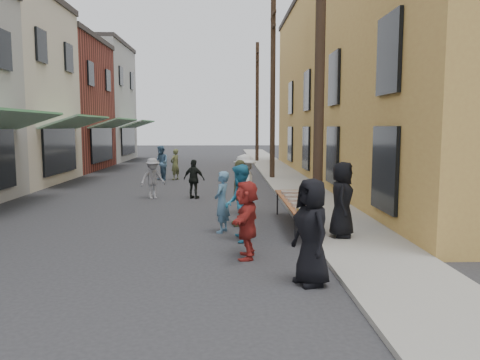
{
  "coord_description": "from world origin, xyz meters",
  "views": [
    {
      "loc": [
        1.94,
        -8.93,
        2.68
      ],
      "look_at": [
        2.3,
        3.19,
        1.3
      ],
      "focal_mm": 35.0,
      "sensor_mm": 36.0,
      "label": 1
    }
  ],
  "objects": [
    {
      "name": "catering_tray_sausage",
      "position": [
        3.79,
        1.65,
        0.79
      ],
      "size": [
        0.5,
        0.33,
        0.08
      ],
      "primitive_type": "cube",
      "color": "maroon",
      "rests_on": "serving_table"
    },
    {
      "name": "cup_stack",
      "position": [
        3.99,
        1.4,
        0.81
      ],
      "size": [
        0.08,
        0.08,
        0.12
      ],
      "primitive_type": "cylinder",
      "color": "tan",
      "rests_on": "serving_table"
    },
    {
      "name": "guest_front_c",
      "position": [
        2.26,
        1.84,
        0.91
      ],
      "size": [
        0.72,
        0.91,
        1.82
      ],
      "primitive_type": "imported",
      "rotation": [
        0.0,
        0.0,
        -1.54
      ],
      "color": "teal",
      "rests_on": "ground"
    },
    {
      "name": "catering_tray_buns",
      "position": [
        3.79,
        3.0,
        0.79
      ],
      "size": [
        0.5,
        0.33,
        0.08
      ],
      "primitive_type": "cube",
      "color": "tan",
      "rests_on": "serving_table"
    },
    {
      "name": "passerby_far",
      "position": [
        -1.33,
        14.49,
        0.88
      ],
      "size": [
        0.98,
        1.07,
        1.76
      ],
      "primitive_type": "imported",
      "rotation": [
        0.0,
        0.0,
        5.18
      ],
      "color": "#4C7294",
      "rests_on": "ground"
    },
    {
      "name": "guest_front_d",
      "position": [
        2.5,
        5.25,
        0.93
      ],
      "size": [
        0.82,
        1.27,
        1.85
      ],
      "primitive_type": "imported",
      "rotation": [
        0.0,
        0.0,
        -1.68
      ],
      "color": "beige",
      "rests_on": "ground"
    },
    {
      "name": "building_ochre",
      "position": [
        11.1,
        14.0,
        5.0
      ],
      "size": [
        10.0,
        28.0,
        10.0
      ],
      "primitive_type": "cube",
      "color": "#C39045",
      "rests_on": "ground"
    },
    {
      "name": "serving_table",
      "position": [
        3.79,
        3.3,
        0.71
      ],
      "size": [
        0.7,
        4.0,
        0.75
      ],
      "color": "brown",
      "rests_on": "ground"
    },
    {
      "name": "condiment_jar_a",
      "position": [
        3.57,
        1.35,
        0.79
      ],
      "size": [
        0.07,
        0.07,
        0.08
      ],
      "primitive_type": "cylinder",
      "color": "#A57F26",
      "rests_on": "serving_table"
    },
    {
      "name": "ground",
      "position": [
        0.0,
        0.0,
        0.0
      ],
      "size": [
        120.0,
        120.0,
        0.0
      ],
      "primitive_type": "plane",
      "color": "#28282B",
      "rests_on": "ground"
    },
    {
      "name": "catering_tray_foil_b",
      "position": [
        3.79,
        2.3,
        0.79
      ],
      "size": [
        0.5,
        0.33,
        0.08
      ],
      "primitive_type": "cube",
      "color": "#B2B2B7",
      "rests_on": "serving_table"
    },
    {
      "name": "sidewalk",
      "position": [
        5.0,
        15.0,
        0.05
      ],
      "size": [
        2.2,
        60.0,
        0.1
      ],
      "primitive_type": "cube",
      "color": "gray",
      "rests_on": "ground"
    },
    {
      "name": "catering_tray_buns_end",
      "position": [
        3.79,
        4.4,
        0.79
      ],
      "size": [
        0.5,
        0.33,
        0.08
      ],
      "primitive_type": "cube",
      "color": "tan",
      "rests_on": "serving_table"
    },
    {
      "name": "passerby_left",
      "position": [
        -0.82,
        8.55,
        0.76
      ],
      "size": [
        1.13,
        1.02,
        1.53
      ],
      "primitive_type": "imported",
      "rotation": [
        0.0,
        0.0,
        0.59
      ],
      "color": "gray",
      "rests_on": "ground"
    },
    {
      "name": "condiment_jar_b",
      "position": [
        3.57,
        1.45,
        0.79
      ],
      "size": [
        0.07,
        0.07,
        0.08
      ],
      "primitive_type": "cylinder",
      "color": "#A57F26",
      "rests_on": "serving_table"
    },
    {
      "name": "guest_front_a",
      "position": [
        3.38,
        -1.22,
        0.91
      ],
      "size": [
        0.85,
        1.04,
        1.83
      ],
      "primitive_type": "imported",
      "rotation": [
        0.0,
        0.0,
        -1.22
      ],
      "color": "black",
      "rests_on": "ground"
    },
    {
      "name": "passerby_mid",
      "position": [
        0.73,
        8.48,
        0.74
      ],
      "size": [
        0.94,
        0.69,
        1.48
      ],
      "primitive_type": "imported",
      "rotation": [
        0.0,
        0.0,
        2.72
      ],
      "color": "black",
      "rests_on": "ground"
    },
    {
      "name": "guest_front_b",
      "position": [
        1.83,
        2.81,
        0.78
      ],
      "size": [
        0.55,
        0.66,
        1.57
      ],
      "primitive_type": "imported",
      "rotation": [
        0.0,
        0.0,
        -1.91
      ],
      "color": "teal",
      "rests_on": "ground"
    },
    {
      "name": "guest_queue_back",
      "position": [
        2.35,
        0.43,
        0.8
      ],
      "size": [
        0.64,
        1.53,
        1.6
      ],
      "primitive_type": "imported",
      "rotation": [
        0.0,
        0.0,
        -1.69
      ],
      "color": "maroon",
      "rests_on": "ground"
    },
    {
      "name": "catering_tray_foil_d",
      "position": [
        3.79,
        3.7,
        0.79
      ],
      "size": [
        0.5,
        0.33,
        0.08
      ],
      "primitive_type": "cube",
      "color": "#B2B2B7",
      "rests_on": "serving_table"
    },
    {
      "name": "server",
      "position": [
        4.65,
        1.82,
        0.99
      ],
      "size": [
        0.79,
        0.99,
        1.77
      ],
      "primitive_type": "imported",
      "rotation": [
        0.0,
        0.0,
        1.28
      ],
      "color": "black",
      "rests_on": "sidewalk"
    },
    {
      "name": "guest_front_e",
      "position": [
        2.31,
        3.64,
        0.9
      ],
      "size": [
        0.62,
        1.12,
        1.8
      ],
      "primitive_type": "imported",
      "rotation": [
        0.0,
        0.0,
        -1.4
      ],
      "color": "brown",
      "rests_on": "ground"
    },
    {
      "name": "passerby_right",
      "position": [
        -0.67,
        14.82,
        0.79
      ],
      "size": [
        0.63,
        0.69,
        1.58
      ],
      "primitive_type": "imported",
      "rotation": [
        0.0,
        0.0,
        4.12
      ],
      "color": "#5B6238",
      "rests_on": "ground"
    },
    {
      "name": "utility_pole_far",
      "position": [
        4.3,
        27.0,
        4.5
      ],
      "size": [
        0.26,
        0.26,
        9.0
      ],
      "primitive_type": "cylinder",
      "color": "#2D2116",
      "rests_on": "ground"
    },
    {
      "name": "utility_pole_near",
      "position": [
        4.3,
        3.0,
        4.5
      ],
      "size": [
        0.26,
        0.26,
        9.0
      ],
      "primitive_type": "cylinder",
      "color": "#2D2116",
      "rests_on": "ground"
    },
    {
      "name": "utility_pole_mid",
      "position": [
        4.3,
        15.0,
        4.5
      ],
      "size": [
        0.26,
        0.26,
        9.0
      ],
      "primitive_type": "cylinder",
      "color": "#2D2116",
      "rests_on": "ground"
    },
    {
      "name": "condiment_jar_c",
      "position": [
        3.57,
        1.55,
        0.79
      ],
      "size": [
        0.07,
        0.07,
        0.08
      ],
      "primitive_type": "cylinder",
      "color": "#A57F26",
      "rests_on": "serving_table"
    }
  ]
}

